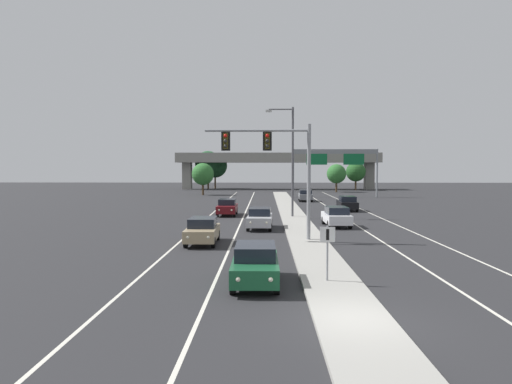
% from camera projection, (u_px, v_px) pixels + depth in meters
% --- Properties ---
extents(ground_plane, '(260.00, 260.00, 0.00)m').
position_uv_depth(ground_plane, '(353.00, 322.00, 14.37)').
color(ground_plane, '#28282B').
extents(median_island, '(2.40, 110.00, 0.15)m').
position_uv_depth(median_island, '(304.00, 235.00, 32.34)').
color(median_island, '#9E9B93').
rests_on(median_island, ground).
extents(lane_stripe_oncoming_center, '(0.14, 100.00, 0.01)m').
position_uv_depth(lane_stripe_oncoming_center, '(240.00, 224.00, 39.42)').
color(lane_stripe_oncoming_center, silver).
rests_on(lane_stripe_oncoming_center, ground).
extents(lane_stripe_receding_center, '(0.14, 100.00, 0.01)m').
position_uv_depth(lane_stripe_receding_center, '(354.00, 224.00, 39.24)').
color(lane_stripe_receding_center, silver).
rests_on(lane_stripe_receding_center, ground).
extents(edge_stripe_left, '(0.14, 100.00, 0.01)m').
position_uv_depth(edge_stripe_left, '(201.00, 224.00, 39.48)').
color(edge_stripe_left, silver).
rests_on(edge_stripe_left, ground).
extents(edge_stripe_right, '(0.14, 100.00, 0.01)m').
position_uv_depth(edge_stripe_right, '(395.00, 224.00, 39.17)').
color(edge_stripe_right, silver).
rests_on(edge_stripe_right, ground).
extents(overhead_signal_mast, '(6.61, 0.44, 7.20)m').
position_uv_depth(overhead_signal_mast, '(276.00, 157.00, 29.69)').
color(overhead_signal_mast, gray).
rests_on(overhead_signal_mast, median_island).
extents(median_sign_post, '(0.60, 0.10, 2.20)m').
position_uv_depth(median_sign_post, '(327.00, 245.00, 18.95)').
color(median_sign_post, gray).
rests_on(median_sign_post, median_island).
extents(street_lamp_median, '(2.58, 0.28, 10.00)m').
position_uv_depth(street_lamp_median, '(290.00, 155.00, 43.67)').
color(street_lamp_median, '#4C4C51').
rests_on(street_lamp_median, median_island).
extents(car_oncoming_green, '(1.84, 4.48, 1.58)m').
position_uv_depth(car_oncoming_green, '(255.00, 264.00, 19.01)').
color(car_oncoming_green, '#195633').
rests_on(car_oncoming_green, ground).
extents(car_oncoming_tan, '(1.87, 4.49, 1.58)m').
position_uv_depth(car_oncoming_tan, '(203.00, 230.00, 29.10)').
color(car_oncoming_tan, tan).
rests_on(car_oncoming_tan, ground).
extents(car_oncoming_silver, '(1.93, 4.51, 1.58)m').
position_uv_depth(car_oncoming_silver, '(260.00, 218.00, 36.16)').
color(car_oncoming_silver, '#B7B7BC').
rests_on(car_oncoming_silver, ground).
extents(car_oncoming_darkred, '(1.82, 4.47, 1.58)m').
position_uv_depth(car_oncoming_darkred, '(227.00, 207.00, 46.16)').
color(car_oncoming_darkred, '#5B0F14').
rests_on(car_oncoming_darkred, ground).
extents(car_receding_white, '(1.90, 4.50, 1.58)m').
position_uv_depth(car_receding_white, '(336.00, 216.00, 37.49)').
color(car_receding_white, silver).
rests_on(car_receding_white, ground).
extents(car_receding_black, '(1.93, 4.51, 1.58)m').
position_uv_depth(car_receding_black, '(347.00, 203.00, 51.07)').
color(car_receding_black, black).
rests_on(car_receding_black, ground).
extents(car_receding_grey, '(1.93, 4.51, 1.58)m').
position_uv_depth(car_receding_grey, '(305.00, 195.00, 65.35)').
color(car_receding_grey, slate).
rests_on(car_receding_grey, ground).
extents(highway_sign_gantry, '(13.28, 0.42, 7.50)m').
position_uv_depth(highway_sign_gantry, '(335.00, 158.00, 73.94)').
color(highway_sign_gantry, gray).
rests_on(highway_sign_gantry, ground).
extents(overpass_bridge, '(42.40, 6.40, 7.65)m').
position_uv_depth(overpass_bridge, '(278.00, 162.00, 100.33)').
color(overpass_bridge, gray).
rests_on(overpass_bridge, ground).
extents(tree_far_left_c, '(3.70, 3.70, 5.35)m').
position_uv_depth(tree_far_left_c, '(203.00, 174.00, 79.83)').
color(tree_far_left_c, '#4C3823').
rests_on(tree_far_left_c, ground).
extents(tree_far_left_b, '(5.29, 5.29, 7.65)m').
position_uv_depth(tree_far_left_b, '(215.00, 166.00, 104.13)').
color(tree_far_left_b, '#4C3823').
rests_on(tree_far_left_b, ground).
extents(tree_far_right_c, '(3.95, 3.95, 5.71)m').
position_uv_depth(tree_far_right_c, '(356.00, 172.00, 96.11)').
color(tree_far_right_c, '#4C3823').
rests_on(tree_far_right_c, ground).
extents(tree_far_left_a, '(5.65, 5.65, 8.17)m').
position_uv_depth(tree_far_left_a, '(208.00, 164.00, 103.02)').
color(tree_far_left_a, '#4C3823').
rests_on(tree_far_left_a, ground).
extents(tree_far_right_b, '(3.62, 3.62, 5.24)m').
position_uv_depth(tree_far_right_b, '(336.00, 174.00, 89.37)').
color(tree_far_right_b, '#4C3823').
rests_on(tree_far_right_b, ground).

